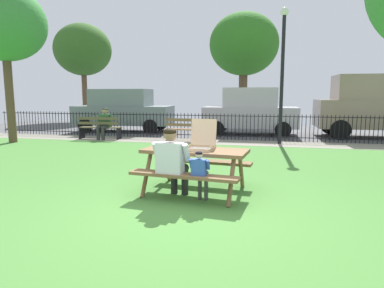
% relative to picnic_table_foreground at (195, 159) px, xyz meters
% --- Properties ---
extents(ground, '(28.00, 12.11, 0.02)m').
position_rel_picnic_table_foreground_xyz_m(ground, '(0.06, 0.97, -0.61)').
color(ground, '#4A8538').
extents(cobblestone_walkway, '(28.00, 1.40, 0.01)m').
position_rel_picnic_table_foreground_xyz_m(cobblestone_walkway, '(0.06, 6.32, -0.60)').
color(cobblestone_walkway, gray).
extents(street_asphalt, '(28.00, 6.26, 0.01)m').
position_rel_picnic_table_foreground_xyz_m(street_asphalt, '(0.06, 10.15, -0.60)').
color(street_asphalt, '#515154').
extents(picnic_table_foreground, '(1.95, 1.67, 0.79)m').
position_rel_picnic_table_foreground_xyz_m(picnic_table_foreground, '(0.00, 0.00, 0.00)').
color(picnic_table_foreground, brown).
rests_on(picnic_table_foreground, ground).
extents(pizza_box_open, '(0.51, 0.56, 0.51)m').
position_rel_picnic_table_foreground_xyz_m(pizza_box_open, '(0.10, 0.04, 0.29)').
color(pizza_box_open, tan).
rests_on(pizza_box_open, picnic_table_foreground).
extents(adult_at_table, '(0.63, 0.62, 1.19)m').
position_rel_picnic_table_foreground_xyz_m(adult_at_table, '(-0.28, -0.47, 0.06)').
color(adult_at_table, '#272727').
rests_on(adult_at_table, ground).
extents(child_at_table, '(0.34, 0.34, 0.84)m').
position_rel_picnic_table_foreground_xyz_m(child_at_table, '(0.20, -0.56, -0.09)').
color(child_at_table, '#434343').
rests_on(child_at_table, ground).
extents(iron_fence_streetside, '(20.40, 0.03, 0.99)m').
position_rel_picnic_table_foreground_xyz_m(iron_fence_streetside, '(0.06, 7.02, -0.09)').
color(iron_fence_streetside, black).
rests_on(iron_fence_streetside, ground).
extents(park_bench_left, '(1.63, 0.58, 0.85)m').
position_rel_picnic_table_foreground_xyz_m(park_bench_left, '(-5.07, 6.18, -0.18)').
color(park_bench_left, brown).
rests_on(park_bench_left, ground).
extents(park_bench_center, '(1.62, 0.53, 0.85)m').
position_rel_picnic_table_foreground_xyz_m(park_bench_center, '(-1.57, 6.18, -0.18)').
color(park_bench_center, brown).
rests_on(park_bench_center, ground).
extents(person_on_park_bench, '(0.62, 0.60, 1.19)m').
position_rel_picnic_table_foreground_xyz_m(person_on_park_bench, '(-4.88, 6.20, 0.06)').
color(person_on_park_bench, '#303030').
rests_on(person_on_park_bench, ground).
extents(lamp_post_walkway, '(0.28, 0.28, 4.56)m').
position_rel_picnic_table_foreground_xyz_m(lamp_post_walkway, '(1.67, 6.36, 2.15)').
color(lamp_post_walkway, black).
rests_on(lamp_post_walkway, ground).
extents(tree_near_table, '(2.81, 2.81, 5.38)m').
position_rel_picnic_table_foreground_xyz_m(tree_near_table, '(-7.71, 4.68, 3.49)').
color(tree_near_table, brown).
rests_on(tree_near_table, ground).
extents(parked_car_far_left, '(4.50, 2.12, 1.94)m').
position_rel_picnic_table_foreground_xyz_m(parked_car_far_left, '(-5.26, 8.84, 0.41)').
color(parked_car_far_left, gray).
rests_on(parked_car_far_left, ground).
extents(parked_car_left, '(3.93, 1.88, 1.98)m').
position_rel_picnic_table_foreground_xyz_m(parked_car_left, '(0.51, 8.84, 0.41)').
color(parked_car_left, '#BEB2BF').
rests_on(parked_car_left, ground).
extents(parked_car_center, '(4.74, 2.15, 2.46)m').
position_rel_picnic_table_foreground_xyz_m(parked_car_center, '(5.51, 8.84, 0.71)').
color(parked_car_center, gray).
rests_on(parked_car_center, ground).
extents(far_tree_left, '(3.61, 3.61, 6.15)m').
position_rel_picnic_table_foreground_xyz_m(far_tree_left, '(-10.41, 14.44, 3.90)').
color(far_tree_left, brown).
rests_on(far_tree_left, ground).
extents(far_tree_midleft, '(3.95, 3.95, 6.33)m').
position_rel_picnic_table_foreground_xyz_m(far_tree_midleft, '(-0.20, 14.44, 3.92)').
color(far_tree_midleft, brown).
rests_on(far_tree_midleft, ground).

